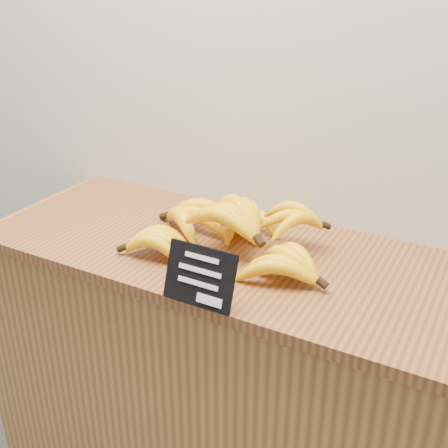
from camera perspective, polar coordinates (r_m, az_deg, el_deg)
counter at (r=1.71m, az=0.84°, el=-16.90°), size 1.45×0.50×0.90m
counter_top at (r=1.44m, az=0.96°, el=-3.04°), size 1.30×0.54×0.03m
chalkboard_sign at (r=1.19m, az=-2.49°, el=-5.35°), size 0.16×0.05×0.13m
banana_pile at (r=1.41m, az=0.43°, el=-0.57°), size 0.53×0.40×0.13m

